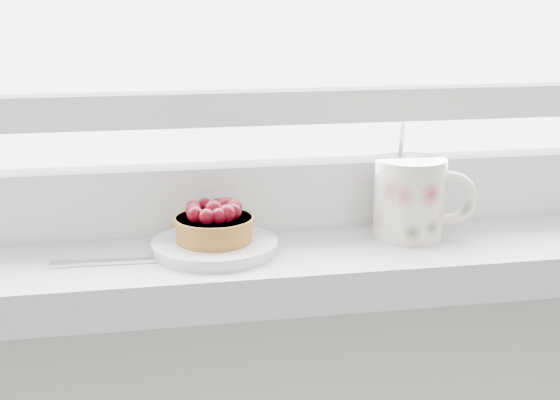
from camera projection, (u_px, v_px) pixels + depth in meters
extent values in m
cube|color=silver|center=(298.00, 260.00, 0.80)|extent=(1.60, 0.20, 0.04)
cube|color=white|center=(285.00, 192.00, 0.86)|extent=(1.30, 0.05, 0.07)
cube|color=white|center=(285.00, 106.00, 0.83)|extent=(1.30, 0.04, 0.04)
cylinder|color=silver|center=(215.00, 247.00, 0.76)|extent=(0.12, 0.12, 0.01)
cylinder|color=brown|center=(214.00, 229.00, 0.76)|extent=(0.07, 0.07, 0.02)
cylinder|color=brown|center=(214.00, 220.00, 0.76)|extent=(0.08, 0.08, 0.01)
sphere|color=#3E0009|center=(214.00, 209.00, 0.76)|extent=(0.02, 0.02, 0.02)
sphere|color=#3E0009|center=(234.00, 208.00, 0.76)|extent=(0.02, 0.02, 0.02)
sphere|color=#3E0009|center=(226.00, 206.00, 0.77)|extent=(0.02, 0.02, 0.02)
sphere|color=#3E0009|center=(218.00, 205.00, 0.77)|extent=(0.02, 0.02, 0.02)
sphere|color=#3E0009|center=(205.00, 206.00, 0.77)|extent=(0.02, 0.02, 0.02)
sphere|color=#3E0009|center=(194.00, 208.00, 0.76)|extent=(0.02, 0.02, 0.02)
sphere|color=#3E0009|center=(193.00, 211.00, 0.76)|extent=(0.02, 0.02, 0.02)
sphere|color=#3E0009|center=(195.00, 214.00, 0.74)|extent=(0.02, 0.02, 0.02)
sphere|color=#3E0009|center=(207.00, 217.00, 0.74)|extent=(0.02, 0.02, 0.02)
sphere|color=#3E0009|center=(219.00, 216.00, 0.74)|extent=(0.02, 0.02, 0.02)
sphere|color=#3E0009|center=(226.00, 214.00, 0.74)|extent=(0.02, 0.02, 0.02)
sphere|color=#3E0009|center=(233.00, 211.00, 0.75)|extent=(0.02, 0.02, 0.02)
cylinder|color=silver|center=(409.00, 198.00, 0.80)|extent=(0.09, 0.09, 0.08)
cylinder|color=black|center=(411.00, 162.00, 0.80)|extent=(0.06, 0.06, 0.01)
torus|color=silver|center=(449.00, 198.00, 0.80)|extent=(0.06, 0.03, 0.06)
cylinder|color=silver|center=(401.00, 146.00, 0.81)|extent=(0.01, 0.02, 0.05)
cube|color=silver|center=(116.00, 261.00, 0.74)|extent=(0.11, 0.02, 0.00)
cube|color=silver|center=(60.00, 264.00, 0.73)|extent=(0.02, 0.02, 0.00)
cube|color=silver|center=(186.00, 258.00, 0.74)|extent=(0.02, 0.01, 0.00)
cube|color=silver|center=(212.00, 257.00, 0.75)|extent=(0.03, 0.03, 0.00)
cube|color=silver|center=(245.00, 259.00, 0.74)|extent=(0.04, 0.01, 0.00)
cube|color=silver|center=(244.00, 257.00, 0.75)|extent=(0.04, 0.01, 0.00)
cube|color=silver|center=(243.00, 254.00, 0.75)|extent=(0.04, 0.01, 0.00)
cube|color=silver|center=(243.00, 252.00, 0.76)|extent=(0.04, 0.01, 0.00)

